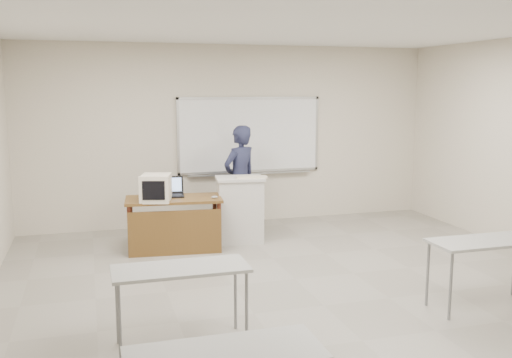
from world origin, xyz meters
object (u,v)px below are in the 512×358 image
object	(u,v)px
whiteboard	(250,136)
instructor_desk	(175,215)
mouse	(215,197)
crt_monitor	(157,188)
presenter	(240,179)
podium	(240,209)
laptop	(170,192)
keyboard	(252,177)

from	to	relation	value
whiteboard	instructor_desk	world-z (taller)	whiteboard
instructor_desk	mouse	size ratio (longest dim) A/B	14.18
crt_monitor	presenter	world-z (taller)	presenter
podium	laptop	bearing A→B (deg)	-173.54
presenter	mouse	bearing A→B (deg)	27.68
instructor_desk	mouse	xyz separation A→B (m)	(0.55, -0.09, 0.24)
keyboard	presenter	distance (m)	0.69
instructor_desk	crt_monitor	size ratio (longest dim) A/B	3.00
whiteboard	instructor_desk	bearing A→B (deg)	-135.61
crt_monitor	laptop	bearing A→B (deg)	66.44
crt_monitor	instructor_desk	bearing A→B (deg)	18.57
crt_monitor	mouse	distance (m)	0.82
whiteboard	podium	size ratio (longest dim) A/B	2.53
keyboard	presenter	size ratio (longest dim) A/B	0.26
keyboard	presenter	world-z (taller)	presenter
whiteboard	presenter	world-z (taller)	whiteboard
laptop	podium	bearing A→B (deg)	6.00
mouse	keyboard	world-z (taller)	keyboard
keyboard	crt_monitor	bearing A→B (deg)	-164.53
podium	keyboard	bearing A→B (deg)	-31.46
crt_monitor	presenter	size ratio (longest dim) A/B	0.26
instructor_desk	presenter	distance (m)	1.45
laptop	presenter	bearing A→B (deg)	31.29
crt_monitor	mouse	bearing A→B (deg)	9.93
mouse	presenter	bearing A→B (deg)	74.04
whiteboard	instructor_desk	distance (m)	2.32
keyboard	presenter	xyz separation A→B (m)	(-0.00, 0.67, -0.14)
laptop	keyboard	size ratio (longest dim) A/B	0.81
podium	mouse	xyz separation A→B (m)	(-0.46, -0.35, 0.28)
podium	keyboard	distance (m)	0.54
whiteboard	podium	distance (m)	1.65
whiteboard	presenter	xyz separation A→B (m)	(-0.35, -0.67, -0.62)
whiteboard	mouse	xyz separation A→B (m)	(-0.96, -1.57, -0.71)
instructor_desk	crt_monitor	distance (m)	0.47
whiteboard	keyboard	size ratio (longest dim) A/B	5.47
mouse	laptop	bearing A→B (deg)	166.05
crt_monitor	keyboard	size ratio (longest dim) A/B	0.99
presenter	podium	bearing A→B (deg)	46.86
podium	presenter	world-z (taller)	presenter
instructor_desk	keyboard	size ratio (longest dim) A/B	2.97
presenter	keyboard	bearing A→B (deg)	62.03
podium	crt_monitor	distance (m)	1.36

